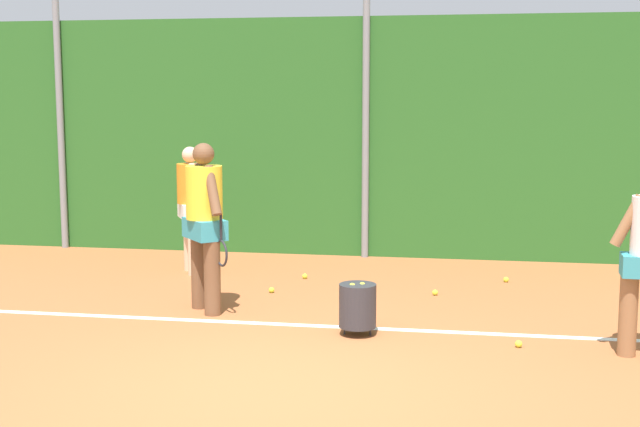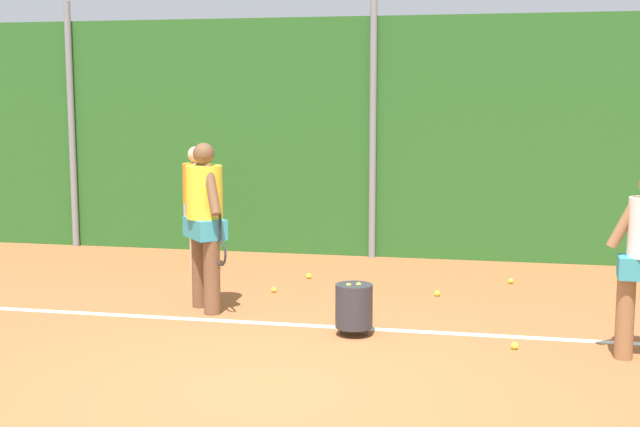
{
  "view_description": "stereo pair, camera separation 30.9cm",
  "coord_description": "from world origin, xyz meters",
  "px_view_note": "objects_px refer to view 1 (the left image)",
  "views": [
    {
      "loc": [
        1.43,
        -6.44,
        2.31
      ],
      "look_at": [
        -0.13,
        2.59,
        1.04
      ],
      "focal_mm": 48.57,
      "sensor_mm": 36.0,
      "label": 1
    },
    {
      "loc": [
        1.74,
        -6.38,
        2.31
      ],
      "look_at": [
        -0.13,
        2.59,
        1.04
      ],
      "focal_mm": 48.57,
      "sensor_mm": 36.0,
      "label": 2
    }
  ],
  "objects_px": {
    "tennis_ball_0": "(271,290)",
    "tennis_ball_8": "(506,280)",
    "tennis_ball_4": "(519,344)",
    "tennis_ball_7": "(435,293)",
    "player_backcourt_far": "(191,202)",
    "tennis_ball_5": "(305,276)",
    "player_midcourt": "(205,218)",
    "ball_hopper": "(358,305)"
  },
  "relations": [
    {
      "from": "player_midcourt",
      "to": "player_backcourt_far",
      "type": "bearing_deg",
      "value": 161.79
    },
    {
      "from": "player_midcourt",
      "to": "tennis_ball_5",
      "type": "bearing_deg",
      "value": 117.26
    },
    {
      "from": "player_backcourt_far",
      "to": "tennis_ball_7",
      "type": "xyz_separation_m",
      "value": [
        3.17,
        -0.77,
        -0.89
      ]
    },
    {
      "from": "tennis_ball_0",
      "to": "tennis_ball_8",
      "type": "relative_size",
      "value": 1.0
    },
    {
      "from": "player_midcourt",
      "to": "tennis_ball_4",
      "type": "bearing_deg",
      "value": 35.61
    },
    {
      "from": "tennis_ball_5",
      "to": "tennis_ball_7",
      "type": "xyz_separation_m",
      "value": [
        1.65,
        -0.63,
        0.0
      ]
    },
    {
      "from": "player_midcourt",
      "to": "tennis_ball_0",
      "type": "distance_m",
      "value": 1.46
    },
    {
      "from": "tennis_ball_7",
      "to": "tennis_ball_0",
      "type": "bearing_deg",
      "value": -174.16
    },
    {
      "from": "tennis_ball_4",
      "to": "tennis_ball_8",
      "type": "bearing_deg",
      "value": 90.05
    },
    {
      "from": "tennis_ball_0",
      "to": "tennis_ball_7",
      "type": "relative_size",
      "value": 1.0
    },
    {
      "from": "ball_hopper",
      "to": "tennis_ball_0",
      "type": "distance_m",
      "value": 2.03
    },
    {
      "from": "player_midcourt",
      "to": "tennis_ball_8",
      "type": "xyz_separation_m",
      "value": [
        3.22,
        2.01,
        -0.98
      ]
    },
    {
      "from": "tennis_ball_5",
      "to": "tennis_ball_8",
      "type": "height_order",
      "value": "same"
    },
    {
      "from": "tennis_ball_4",
      "to": "tennis_ball_8",
      "type": "relative_size",
      "value": 1.0
    },
    {
      "from": "player_midcourt",
      "to": "tennis_ball_4",
      "type": "height_order",
      "value": "player_midcourt"
    },
    {
      "from": "player_midcourt",
      "to": "player_backcourt_far",
      "type": "height_order",
      "value": "player_midcourt"
    },
    {
      "from": "tennis_ball_0",
      "to": "tennis_ball_8",
      "type": "bearing_deg",
      "value": 21.03
    },
    {
      "from": "tennis_ball_5",
      "to": "ball_hopper",
      "type": "bearing_deg",
      "value": -67.98
    },
    {
      "from": "player_midcourt",
      "to": "tennis_ball_8",
      "type": "bearing_deg",
      "value": 81.53
    },
    {
      "from": "tennis_ball_4",
      "to": "tennis_ball_8",
      "type": "height_order",
      "value": "same"
    },
    {
      "from": "player_midcourt",
      "to": "tennis_ball_0",
      "type": "bearing_deg",
      "value": 112.43
    },
    {
      "from": "tennis_ball_4",
      "to": "tennis_ball_7",
      "type": "height_order",
      "value": "same"
    },
    {
      "from": "player_backcourt_far",
      "to": "tennis_ball_8",
      "type": "xyz_separation_m",
      "value": [
        4.01,
        0.09,
        -0.89
      ]
    },
    {
      "from": "player_backcourt_far",
      "to": "tennis_ball_4",
      "type": "relative_size",
      "value": 24.84
    },
    {
      "from": "tennis_ball_0",
      "to": "tennis_ball_7",
      "type": "bearing_deg",
      "value": 5.84
    },
    {
      "from": "player_backcourt_far",
      "to": "tennis_ball_8",
      "type": "distance_m",
      "value": 4.11
    },
    {
      "from": "player_backcourt_far",
      "to": "tennis_ball_7",
      "type": "distance_m",
      "value": 3.38
    },
    {
      "from": "player_midcourt",
      "to": "tennis_ball_7",
      "type": "relative_size",
      "value": 27.29
    },
    {
      "from": "tennis_ball_5",
      "to": "tennis_ball_8",
      "type": "distance_m",
      "value": 2.5
    },
    {
      "from": "tennis_ball_7",
      "to": "ball_hopper",
      "type": "bearing_deg",
      "value": -110.62
    },
    {
      "from": "tennis_ball_4",
      "to": "ball_hopper",
      "type": "bearing_deg",
      "value": 173.69
    },
    {
      "from": "tennis_ball_5",
      "to": "tennis_ball_7",
      "type": "relative_size",
      "value": 1.0
    },
    {
      "from": "tennis_ball_5",
      "to": "tennis_ball_8",
      "type": "xyz_separation_m",
      "value": [
        2.49,
        0.22,
        0.0
      ]
    },
    {
      "from": "tennis_ball_4",
      "to": "player_midcourt",
      "type": "bearing_deg",
      "value": 166.05
    },
    {
      "from": "player_backcourt_far",
      "to": "tennis_ball_4",
      "type": "xyz_separation_m",
      "value": [
        4.01,
        -2.72,
        -0.89
      ]
    },
    {
      "from": "tennis_ball_5",
      "to": "tennis_ball_0",
      "type": "bearing_deg",
      "value": -106.23
    },
    {
      "from": "player_backcourt_far",
      "to": "tennis_ball_5",
      "type": "distance_m",
      "value": 1.76
    },
    {
      "from": "tennis_ball_7",
      "to": "tennis_ball_8",
      "type": "distance_m",
      "value": 1.2
    },
    {
      "from": "player_backcourt_far",
      "to": "tennis_ball_0",
      "type": "xyz_separation_m",
      "value": [
        1.28,
        -0.96,
        -0.89
      ]
    },
    {
      "from": "player_backcourt_far",
      "to": "player_midcourt",
      "type": "bearing_deg",
      "value": -5.75
    },
    {
      "from": "player_midcourt",
      "to": "tennis_ball_5",
      "type": "xyz_separation_m",
      "value": [
        0.73,
        1.79,
        -0.98
      ]
    },
    {
      "from": "tennis_ball_0",
      "to": "tennis_ball_5",
      "type": "xyz_separation_m",
      "value": [
        0.24,
        0.83,
        0.0
      ]
    }
  ]
}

